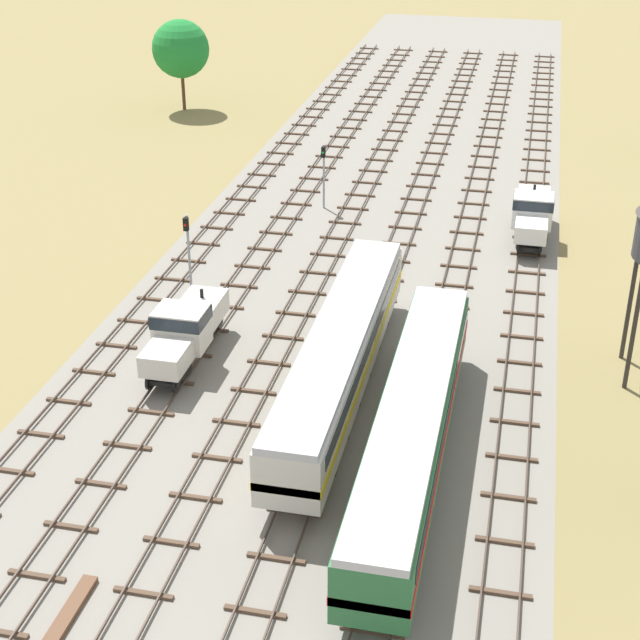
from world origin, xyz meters
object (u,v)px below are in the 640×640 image
(shunter_loco_left_mid, at_px, (185,329))
(signal_post_nearest, at_px, (324,168))
(passenger_coach_centre_right_nearest, at_px, (413,424))
(shunter_loco_right_midfar, at_px, (532,212))
(passenger_coach_centre_near, at_px, (340,352))
(signal_post_near, at_px, (188,248))

(shunter_loco_left_mid, height_order, signal_post_nearest, signal_post_nearest)
(passenger_coach_centre_right_nearest, relative_size, shunter_loco_left_mid, 2.60)
(shunter_loco_right_midfar, bearing_deg, passenger_coach_centre_near, -110.66)
(passenger_coach_centre_right_nearest, relative_size, signal_post_nearest, 4.47)
(signal_post_nearest, xyz_separation_m, signal_post_near, (-4.42, -17.41, 0.40))
(passenger_coach_centre_right_nearest, relative_size, signal_post_near, 3.92)
(shunter_loco_right_midfar, bearing_deg, shunter_loco_left_mid, -129.14)
(signal_post_near, bearing_deg, passenger_coach_centre_near, -38.41)
(passenger_coach_centre_near, bearing_deg, signal_post_near, 141.59)
(shunter_loco_left_mid, bearing_deg, passenger_coach_centre_right_nearest, -29.10)
(passenger_coach_centre_near, height_order, signal_post_nearest, signal_post_nearest)
(passenger_coach_centre_right_nearest, bearing_deg, passenger_coach_centre_near, 127.98)
(shunter_loco_left_mid, height_order, signal_post_near, signal_post_near)
(passenger_coach_centre_right_nearest, relative_size, shunter_loco_right_midfar, 2.60)
(passenger_coach_centre_right_nearest, xyz_separation_m, signal_post_nearest, (-11.04, 31.83, 0.54))
(shunter_loco_left_mid, bearing_deg, passenger_coach_centre_near, -11.01)
(passenger_coach_centre_right_nearest, bearing_deg, signal_post_near, 137.00)
(passenger_coach_centre_near, bearing_deg, signal_post_nearest, 104.21)
(shunter_loco_right_midfar, height_order, signal_post_near, signal_post_near)
(passenger_coach_centre_near, xyz_separation_m, shunter_loco_right_midfar, (8.84, 23.43, -0.60))
(passenger_coach_centre_right_nearest, height_order, passenger_coach_centre_near, same)
(shunter_loco_left_mid, height_order, shunter_loco_right_midfar, same)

